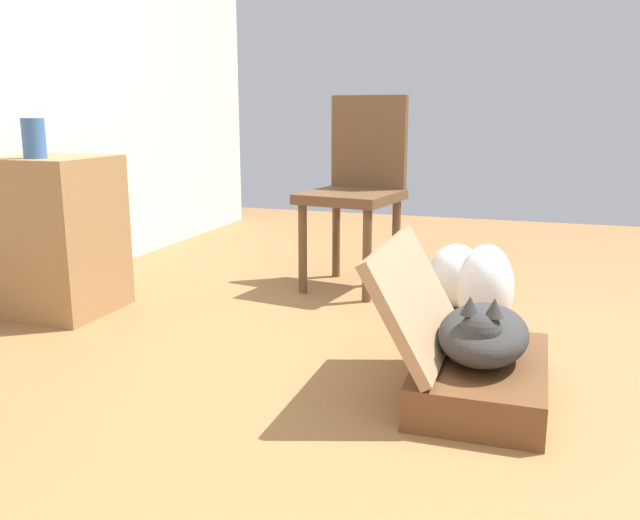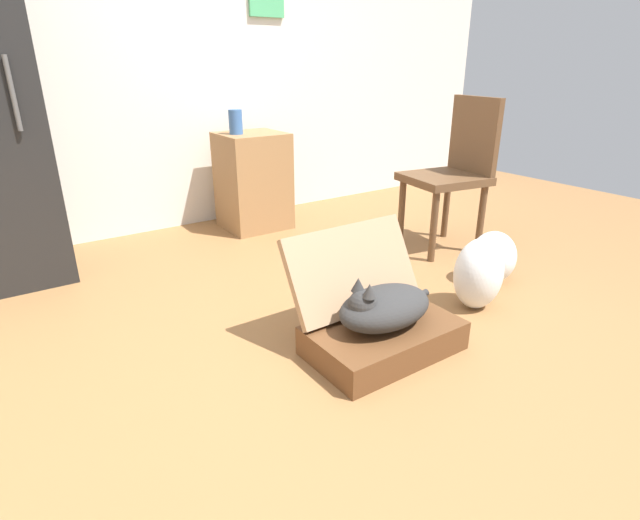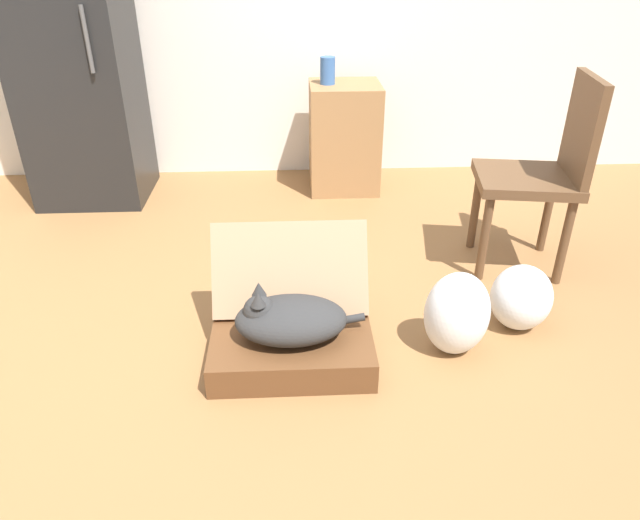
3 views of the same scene
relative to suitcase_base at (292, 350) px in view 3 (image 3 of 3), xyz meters
name	(u,v)px [view 3 (image 3 of 3)]	position (x,y,z in m)	size (l,w,h in m)	color
ground_plane	(255,356)	(-0.16, 0.05, -0.07)	(7.68, 7.68, 0.00)	olive
suitcase_base	(292,350)	(0.00, 0.00, 0.00)	(0.65, 0.40, 0.13)	brown
suitcase_lid	(290,269)	(0.00, 0.22, 0.25)	(0.65, 0.40, 0.04)	#9B7756
cat	(288,319)	(-0.01, 0.00, 0.15)	(0.52, 0.28, 0.24)	#2D2D2D
plastic_bag_white	(457,314)	(0.67, 0.04, 0.12)	(0.27, 0.23, 0.37)	silver
plastic_bag_clear	(521,297)	(1.00, 0.21, 0.08)	(0.27, 0.25, 0.30)	silver
refrigerator	(73,48)	(-1.28, 1.85, 0.88)	(0.66, 0.64, 1.89)	black
side_table	(344,137)	(0.37, 1.90, 0.29)	(0.46, 0.43, 0.71)	olive
vase_tall	(328,71)	(0.26, 1.90, 0.72)	(0.10, 0.10, 0.17)	#38609E
chair	(544,169)	(1.25, 0.76, 0.47)	(0.54, 0.51, 0.98)	brown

